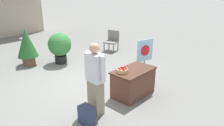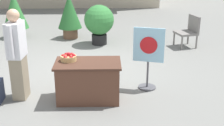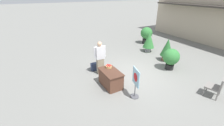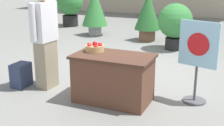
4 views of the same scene
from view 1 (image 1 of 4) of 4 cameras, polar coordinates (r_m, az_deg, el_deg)
ground_plane at (r=6.87m, az=-6.03°, el=-5.14°), size 120.00×120.00×0.00m
display_table at (r=6.00m, az=5.55°, el=-5.03°), size 1.22×0.71×0.75m
apple_basket at (r=5.62m, az=2.72°, el=-1.91°), size 0.30×0.30×0.16m
person_visitor at (r=4.97m, az=-4.38°, el=-4.15°), size 0.29×0.61×1.72m
backpack at (r=4.93m, az=-6.62°, el=-13.32°), size 0.24×0.34×0.42m
poster_board at (r=7.03m, az=8.49°, el=1.54°), size 0.60×0.36×1.27m
patio_chair at (r=9.97m, az=0.04°, el=6.11°), size 0.68×0.68×0.91m
potted_plant_far_right at (r=8.65m, az=-21.37°, el=4.46°), size 0.75×0.75×1.39m
potted_plant_far_left at (r=8.51m, az=-13.49°, el=4.42°), size 0.88×0.88×1.18m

